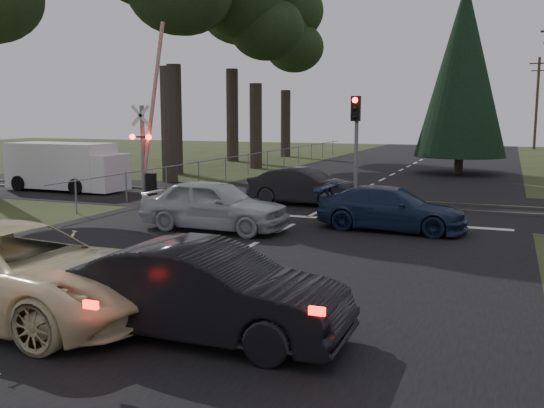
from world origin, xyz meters
The scene contains 19 objects.
ground centered at (0.00, 0.00, 0.00)m, with size 120.00×120.00×0.00m, color #2D3719.
road centered at (0.00, 10.00, 0.01)m, with size 14.00×100.00×0.01m, color black.
rail_corridor centered at (0.00, 12.00, 0.01)m, with size 120.00×8.00×0.01m, color black.
stop_line centered at (0.00, 8.20, 0.01)m, with size 13.00×0.35×0.00m, color silver.
rail_near centered at (0.00, 11.20, 0.05)m, with size 120.00×0.12×0.10m, color #59544C.
rail_far centered at (0.00, 12.80, 0.05)m, with size 120.00×0.12×0.10m, color #59544C.
crossing_signal centered at (-7.27, 9.79, 2.06)m, with size 1.62×0.38×6.96m.
traffic_signal_center centered at (1.00, 10.68, 2.81)m, with size 0.32×0.48×4.10m.
utility_pole_far centered at (8.50, 55.00, 4.73)m, with size 1.80×0.26×9.00m.
euc_tree_c centered at (-9.00, 25.00, 9.51)m, with size 6.00×6.00×13.20m.
euc_tree_e centered at (-11.00, 36.00, 9.51)m, with size 6.00×6.00×13.20m.
conifer_tree centered at (3.50, 26.00, 5.99)m, with size 5.20×5.20×11.00m.
fence_left centered at (-7.80, 22.50, 0.00)m, with size 0.10×36.00×1.20m, color slate, non-canonical shape.
cream_coupe centered at (-1.49, -3.32, 0.79)m, with size 2.64×5.72×1.59m, color beige.
dark_hatchback centered at (2.01, -3.02, 0.74)m, with size 1.56×4.48×1.48m, color black.
silver_car centered at (-1.88, 5.00, 0.76)m, with size 1.81×4.49×1.53m, color #ADB1B6.
blue_sedan centered at (3.04, 6.93, 0.65)m, with size 1.81×4.45×1.29m, color #162544.
dark_car_far centered at (-1.01, 10.87, 0.70)m, with size 1.49×4.27×1.41m, color black.
white_van centered at (-12.31, 11.07, 1.10)m, with size 5.57×2.23×2.16m.
Camera 1 is at (6.24, -11.01, 3.44)m, focal length 40.00 mm.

